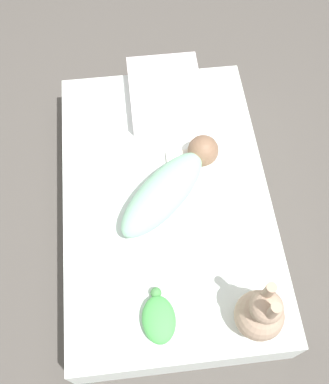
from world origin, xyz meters
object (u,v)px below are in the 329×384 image
Objects in this scene: swaddled_baby at (170,186)px; pillow at (166,93)px; turtle_plush at (159,318)px; bunny_plush at (261,313)px.

pillow is (0.48, -0.04, -0.03)m from swaddled_baby.
swaddled_baby is at bearing -11.14° from turtle_plush.
pillow is 1.21× the size of bunny_plush.
turtle_plush is at bearing -145.59° from swaddled_baby.
swaddled_baby is at bearing 175.29° from pillow.
bunny_plush reaches higher than swaddled_baby.
swaddled_baby is 0.49m from turtle_plush.
swaddled_baby is at bearing 24.06° from bunny_plush.
turtle_plush is (-0.96, 0.13, -0.01)m from pillow.
turtle_plush is (0.04, 0.33, -0.08)m from bunny_plush.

